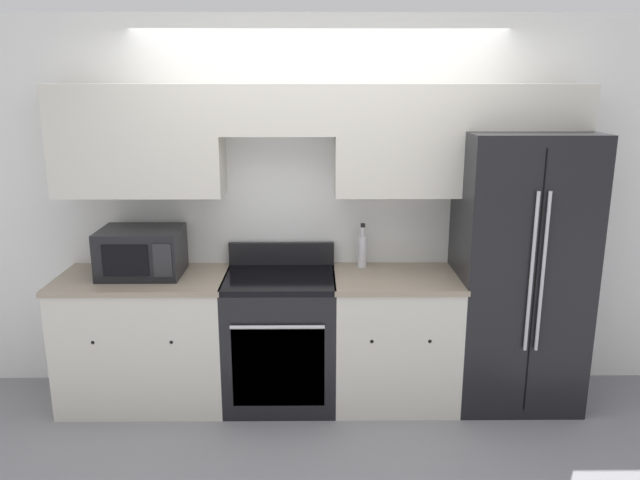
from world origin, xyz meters
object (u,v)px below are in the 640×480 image
object	(u,v)px
refrigerator	(516,268)
bottle	(362,250)
oven_range	(281,338)
microwave	(142,252)

from	to	relation	value
refrigerator	bottle	world-z (taller)	refrigerator
oven_range	refrigerator	size ratio (longest dim) A/B	0.57
refrigerator	bottle	xyz separation A→B (m)	(-1.03, 0.15, 0.09)
oven_range	refrigerator	bearing A→B (deg)	2.55
oven_range	microwave	distance (m)	1.10
oven_range	bottle	distance (m)	0.83
oven_range	refrigerator	xyz separation A→B (m)	(1.60, 0.07, 0.47)
refrigerator	bottle	size ratio (longest dim) A/B	5.99
bottle	oven_range	bearing A→B (deg)	-158.79
oven_range	microwave	world-z (taller)	microwave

